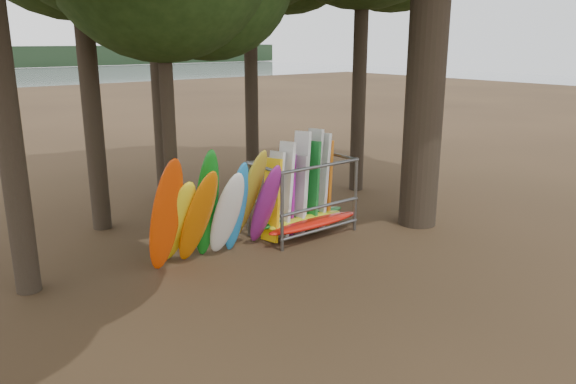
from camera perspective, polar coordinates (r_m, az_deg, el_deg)
ground at (r=13.81m, az=1.76°, el=-7.35°), size 120.00×120.00×0.00m
kayak_row at (r=13.76m, az=-7.51°, el=-1.95°), size 3.59×1.94×2.99m
storage_rack at (r=15.68m, az=1.48°, el=-0.68°), size 3.21×1.52×2.89m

